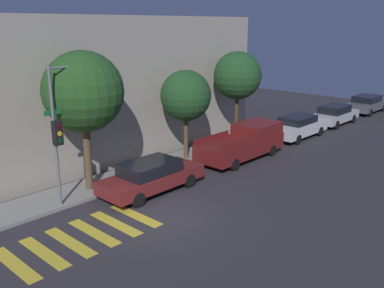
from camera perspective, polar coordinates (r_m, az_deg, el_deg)
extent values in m
plane|color=#2D2B30|center=(16.08, -4.41, -9.78)|extent=(60.00, 60.00, 0.00)
cube|color=gray|center=(19.15, -13.08, -5.62)|extent=(26.00, 2.07, 0.14)
cube|color=#A89E8E|center=(21.98, -20.22, 6.25)|extent=(26.00, 6.00, 7.30)
cube|color=gold|center=(14.25, -22.52, -14.60)|extent=(0.45, 2.60, 0.00)
cube|color=gold|center=(14.58, -19.15, -13.52)|extent=(0.45, 2.60, 0.00)
cube|color=gold|center=(14.96, -15.96, -12.45)|extent=(0.45, 2.60, 0.00)
cube|color=gold|center=(15.38, -12.97, -11.40)|extent=(0.45, 2.60, 0.00)
cube|color=gold|center=(15.85, -10.16, -10.38)|extent=(0.45, 2.60, 0.00)
cube|color=gold|center=(16.36, -7.54, -9.40)|extent=(0.45, 2.60, 0.00)
cylinder|color=slate|center=(16.71, -17.79, 0.60)|extent=(0.12, 0.12, 5.53)
cube|color=black|center=(16.46, -17.51, 1.42)|extent=(0.30, 0.30, 0.90)
cylinder|color=#4C0C0C|center=(16.26, -17.30, 2.25)|extent=(0.18, 0.02, 0.18)
cylinder|color=yellow|center=(16.32, -17.23, 1.33)|extent=(0.18, 0.02, 0.18)
cylinder|color=#0C3819|center=(16.39, -17.15, 0.42)|extent=(0.18, 0.02, 0.18)
cube|color=#19662D|center=(16.48, -18.08, 4.03)|extent=(0.70, 0.02, 0.18)
cylinder|color=slate|center=(16.79, -15.36, 9.95)|extent=(2.12, 0.08, 0.08)
sphere|color=#F9E5B2|center=(17.37, -12.33, 10.00)|extent=(0.36, 0.36, 0.36)
cube|color=maroon|center=(18.25, -5.35, -4.64)|extent=(4.69, 1.76, 0.56)
cube|color=black|center=(18.00, -5.67, -3.14)|extent=(2.44, 1.55, 0.51)
cylinder|color=black|center=(19.81, -3.71, -3.78)|extent=(0.60, 0.22, 0.60)
cylinder|color=black|center=(18.75, -0.38, -4.90)|extent=(0.60, 0.22, 0.60)
cylinder|color=black|center=(18.08, -10.47, -5.99)|extent=(0.60, 0.22, 0.60)
cylinder|color=black|center=(16.92, -7.23, -7.40)|extent=(0.60, 0.22, 0.60)
cube|color=maroon|center=(22.58, 6.47, -0.28)|extent=(5.35, 1.96, 0.83)
cube|color=maroon|center=(23.56, 8.67, 2.12)|extent=(2.41, 1.80, 0.60)
cube|color=maroon|center=(21.93, 2.61, 0.84)|extent=(2.67, 0.08, 0.28)
cube|color=maroon|center=(20.90, 6.21, 0.00)|extent=(2.67, 0.08, 0.28)
cylinder|color=black|center=(24.48, 7.10, -0.03)|extent=(0.60, 0.22, 0.60)
cylinder|color=black|center=(23.53, 10.59, -0.84)|extent=(0.60, 0.22, 0.60)
cylinder|color=black|center=(21.99, 1.98, -1.75)|extent=(0.60, 0.22, 0.60)
cylinder|color=black|center=(20.92, 5.66, -2.75)|extent=(0.60, 0.22, 0.60)
cube|color=silver|center=(27.50, 13.98, 2.10)|extent=(4.49, 1.71, 0.67)
cube|color=black|center=(27.29, 13.94, 3.19)|extent=(2.33, 1.51, 0.43)
cylinder|color=black|center=(29.13, 13.97, 2.17)|extent=(0.60, 0.22, 0.60)
cylinder|color=black|center=(28.44, 16.66, 1.65)|extent=(0.60, 0.22, 0.60)
cylinder|color=black|center=(26.79, 11.04, 1.18)|extent=(0.60, 0.22, 0.60)
cylinder|color=black|center=(26.04, 13.88, 0.58)|extent=(0.60, 0.22, 0.60)
cube|color=#B7BABF|center=(31.97, 18.48, 3.52)|extent=(4.36, 1.72, 0.56)
cube|color=black|center=(31.76, 18.48, 4.45)|extent=(2.27, 1.51, 0.52)
cylinder|color=black|center=(33.54, 18.23, 3.60)|extent=(0.60, 0.22, 0.60)
cylinder|color=black|center=(32.94, 20.65, 3.17)|extent=(0.60, 0.22, 0.60)
cylinder|color=black|center=(31.15, 16.10, 2.89)|extent=(0.60, 0.22, 0.60)
cylinder|color=black|center=(30.51, 18.66, 2.41)|extent=(0.60, 0.22, 0.60)
cube|color=#4C5156|center=(37.20, 22.27, 4.82)|extent=(4.40, 1.82, 0.59)
cube|color=black|center=(37.01, 22.29, 5.62)|extent=(2.29, 1.60, 0.49)
cylinder|color=black|center=(38.80, 21.84, 4.83)|extent=(0.60, 0.22, 0.60)
cylinder|color=black|center=(38.25, 24.11, 4.44)|extent=(0.60, 0.22, 0.60)
cylinder|color=black|center=(36.30, 20.23, 4.30)|extent=(0.60, 0.22, 0.60)
cylinder|color=black|center=(35.72, 22.64, 3.88)|extent=(0.60, 0.22, 0.60)
cylinder|color=brown|center=(18.42, -13.72, -1.72)|extent=(0.32, 0.32, 3.05)
sphere|color=#234C1E|center=(17.81, -14.30, 6.79)|extent=(3.30, 3.30, 3.30)
cylinder|color=brown|center=(22.15, -0.82, 0.86)|extent=(0.24, 0.24, 2.44)
sphere|color=#1E4721|center=(21.69, -0.84, 6.47)|extent=(2.58, 2.58, 2.58)
cylinder|color=#4C3823|center=(25.24, 5.92, 3.32)|extent=(0.22, 0.22, 3.03)
sphere|color=#1E4721|center=(24.82, 6.09, 9.07)|extent=(2.75, 2.75, 2.75)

